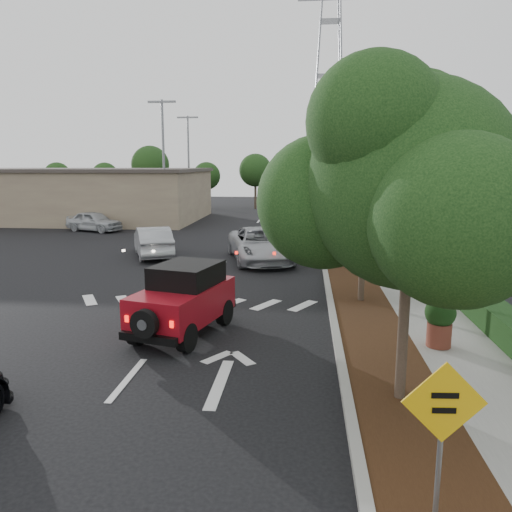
# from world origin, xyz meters

# --- Properties ---
(ground) EXTENTS (120.00, 120.00, 0.00)m
(ground) POSITION_xyz_m (0.00, 0.00, 0.00)
(ground) COLOR black
(ground) RESTS_ON ground
(curb) EXTENTS (0.20, 70.00, 0.15)m
(curb) POSITION_xyz_m (4.60, 12.00, 0.07)
(curb) COLOR #9E9B93
(curb) RESTS_ON ground
(planting_strip) EXTENTS (1.80, 70.00, 0.12)m
(planting_strip) POSITION_xyz_m (5.60, 12.00, 0.06)
(planting_strip) COLOR black
(planting_strip) RESTS_ON ground
(sidewalk) EXTENTS (2.00, 70.00, 0.12)m
(sidewalk) POSITION_xyz_m (7.50, 12.00, 0.06)
(sidewalk) COLOR gray
(sidewalk) RESTS_ON ground
(hedge) EXTENTS (0.80, 70.00, 0.80)m
(hedge) POSITION_xyz_m (8.90, 12.00, 0.40)
(hedge) COLOR black
(hedge) RESTS_ON ground
(commercial_building) EXTENTS (22.00, 12.00, 4.00)m
(commercial_building) POSITION_xyz_m (-16.00, 30.00, 2.00)
(commercial_building) COLOR #7F6C58
(commercial_building) RESTS_ON ground
(transmission_tower) EXTENTS (7.00, 4.00, 28.00)m
(transmission_tower) POSITION_xyz_m (6.00, 48.00, 0.00)
(transmission_tower) COLOR slate
(transmission_tower) RESTS_ON ground
(street_tree_near) EXTENTS (3.80, 3.80, 5.92)m
(street_tree_near) POSITION_xyz_m (5.60, -0.50, 0.00)
(street_tree_near) COLOR black
(street_tree_near) RESTS_ON ground
(street_tree_mid) EXTENTS (3.20, 3.20, 5.32)m
(street_tree_mid) POSITION_xyz_m (5.60, 6.50, 0.00)
(street_tree_mid) COLOR black
(street_tree_mid) RESTS_ON ground
(street_tree_far) EXTENTS (3.40, 3.40, 5.62)m
(street_tree_far) POSITION_xyz_m (5.60, 13.00, 0.00)
(street_tree_far) COLOR black
(street_tree_far) RESTS_ON ground
(light_pole_a) EXTENTS (2.00, 0.22, 9.00)m
(light_pole_a) POSITION_xyz_m (-6.50, 26.00, 0.00)
(light_pole_a) COLOR slate
(light_pole_a) RESTS_ON ground
(light_pole_b) EXTENTS (2.00, 0.22, 9.00)m
(light_pole_b) POSITION_xyz_m (-7.50, 38.00, 0.00)
(light_pole_b) COLOR slate
(light_pole_b) RESTS_ON ground
(red_jeep) EXTENTS (2.42, 3.85, 1.89)m
(red_jeep) POSITION_xyz_m (0.54, 3.15, 0.96)
(red_jeep) COLOR black
(red_jeep) RESTS_ON ground
(silver_suv_ahead) EXTENTS (4.00, 6.15, 1.58)m
(silver_suv_ahead) POSITION_xyz_m (1.66, 13.43, 0.79)
(silver_suv_ahead) COLOR #ABADB3
(silver_suv_ahead) RESTS_ON ground
(silver_sedan_oncoming) EXTENTS (3.23, 4.78, 1.49)m
(silver_sedan_oncoming) POSITION_xyz_m (-3.80, 14.19, 0.74)
(silver_sedan_oncoming) COLOR #A5A7AC
(silver_sedan_oncoming) RESTS_ON ground
(parked_suv) EXTENTS (4.35, 2.91, 1.38)m
(parked_suv) POSITION_xyz_m (-10.62, 22.90, 0.69)
(parked_suv) COLOR #B4B7BC
(parked_suv) RESTS_ON ground
(speed_hump_sign) EXTENTS (1.02, 0.11, 2.17)m
(speed_hump_sign) POSITION_xyz_m (5.40, -4.02, 1.50)
(speed_hump_sign) COLOR slate
(speed_hump_sign) RESTS_ON ground
(terracotta_planter) EXTENTS (0.74, 0.74, 1.29)m
(terracotta_planter) POSITION_xyz_m (7.04, 2.36, 0.87)
(terracotta_planter) COLOR brown
(terracotta_planter) RESTS_ON ground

